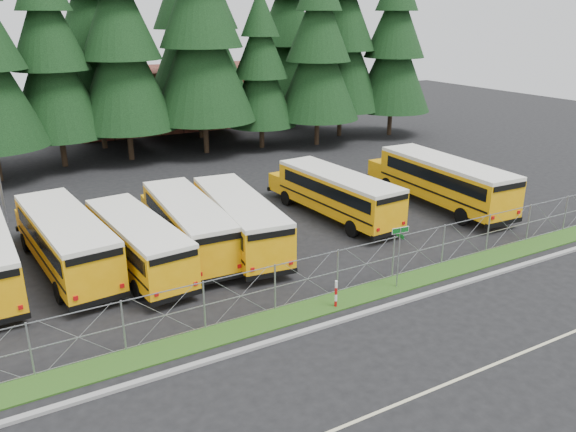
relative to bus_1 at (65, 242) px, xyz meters
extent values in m
plane|color=black|center=(10.65, -7.01, -1.40)|extent=(120.00, 120.00, 0.00)
cube|color=gray|center=(10.65, -10.11, -1.34)|extent=(50.00, 0.25, 0.12)
cube|color=#194212|center=(10.65, -8.71, -1.37)|extent=(50.00, 1.40, 0.06)
cube|color=beige|center=(10.65, -15.01, -1.39)|extent=(50.00, 0.12, 0.01)
cube|color=brown|center=(16.65, 32.99, 1.60)|extent=(22.00, 10.00, 6.00)
cylinder|color=#93959B|center=(12.18, -8.89, 0.00)|extent=(0.06, 0.06, 2.80)
cube|color=#0B5117|center=(12.18, -8.89, 1.28)|extent=(0.80, 0.10, 0.22)
cube|color=white|center=(12.18, -8.89, 1.28)|extent=(0.84, 0.09, 0.26)
cube|color=#0B5117|center=(12.18, -8.89, 1.04)|extent=(0.07, 0.55, 0.18)
cylinder|color=#B20C0C|center=(8.87, -9.07, -0.80)|extent=(0.11, 0.11, 1.20)
camera|label=1|loc=(-2.73, -25.73, 9.83)|focal=35.00mm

